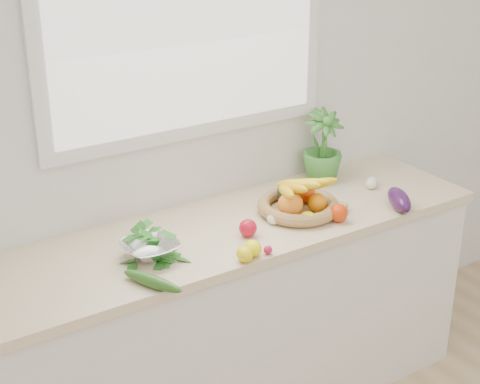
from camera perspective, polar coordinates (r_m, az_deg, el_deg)
back_wall at (r=3.06m, az=-4.07°, el=6.97°), size 4.50×0.02×2.70m
counter_cabinet at (r=3.22m, az=-0.96°, el=-10.25°), size 2.20×0.58×0.86m
countertop at (r=2.99m, az=-1.01°, el=-3.07°), size 2.24×0.62×0.04m
window_frame at (r=2.96m, az=-4.15°, el=14.34°), size 1.30×0.03×1.10m
window_pane at (r=2.94m, az=-3.96°, el=14.29°), size 1.18×0.01×0.98m
orange_loose at (r=3.04m, az=7.65°, el=-1.63°), size 0.10×0.10×0.08m
lemon_a at (r=2.71m, az=0.36°, el=-4.85°), size 0.07×0.08×0.06m
lemon_b at (r=2.75m, az=1.01°, el=-4.38°), size 0.07×0.08×0.06m
lemon_c at (r=2.99m, az=5.35°, el=-2.10°), size 0.08×0.09×0.06m
apple at (r=2.89m, az=0.62°, el=-2.81°), size 0.09×0.09×0.07m
ginger at (r=3.12m, az=7.77°, el=-1.37°), size 0.11×0.09×0.03m
garlic_a at (r=3.43m, az=10.23°, el=0.85°), size 0.06×0.06×0.04m
garlic_b at (r=3.38m, az=10.14°, el=0.59°), size 0.05×0.05×0.04m
garlic_c at (r=3.00m, az=2.63°, el=-2.07°), size 0.07×0.07×0.05m
eggplant at (r=3.20m, az=12.24°, el=-0.59°), size 0.16×0.22×0.08m
cucumber at (r=2.57m, az=-6.83°, el=-6.89°), size 0.15×0.25×0.05m
radish at (r=2.77m, az=2.18°, el=-4.52°), size 0.04×0.04×0.03m
potted_herb at (r=3.40m, az=6.41°, el=3.54°), size 0.20×0.20×0.34m
fruit_basket at (r=3.09m, az=4.53°, el=-0.74°), size 0.43×0.43×0.18m
colander_with_spinach at (r=2.74m, az=-6.99°, el=-4.07°), size 0.21×0.21×0.11m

